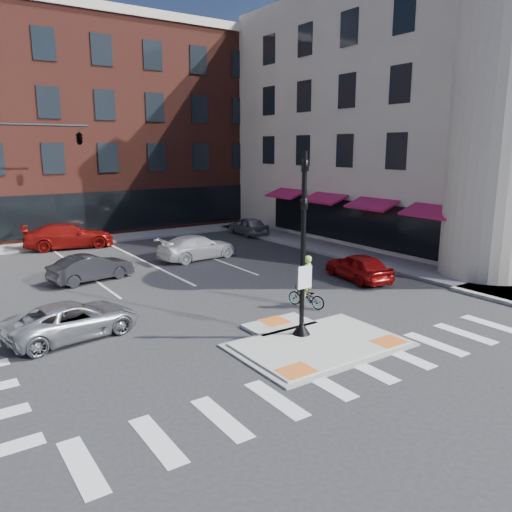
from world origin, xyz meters
TOP-DOWN VIEW (x-y plane):
  - ground at (0.00, 0.00)m, footprint 120.00×120.00m
  - refuge_island at (0.00, -0.26)m, footprint 5.40×4.65m
  - sidewalk_e at (10.80, 10.00)m, footprint 3.00×24.00m
  - sidewalk_n at (3.00, 22.00)m, footprint 26.00×3.00m
  - building_n at (3.00, 31.99)m, footprint 24.40×18.40m
  - building_e at (21.54, 11.50)m, footprint 21.90×23.90m
  - building_far_right at (9.00, 54.00)m, footprint 12.00×12.00m
  - signal_pole at (0.00, 0.40)m, footprint 0.60×0.60m
  - mast_arm_signal at (-3.47, 18.00)m, footprint 6.10×2.24m
  - silver_suv at (-6.24, 4.69)m, footprint 4.60×2.62m
  - red_sedan at (6.93, 4.59)m, footprint 2.12×4.03m
  - white_pickup at (2.75, 13.00)m, footprint 4.86×2.39m
  - bg_car_dark at (-3.64, 11.59)m, footprint 4.04×2.02m
  - bg_car_silver at (9.50, 18.02)m, footprint 1.72×3.90m
  - bg_car_red at (-2.46, 20.34)m, footprint 5.62×3.00m
  - cyclist at (2.21, 2.80)m, footprint 1.06×1.73m

SIDE VIEW (x-z plane):
  - ground at x=0.00m, z-range 0.00..0.00m
  - refuge_island at x=0.00m, z-range -0.01..0.11m
  - sidewalk_e at x=10.80m, z-range 0.00..0.15m
  - sidewalk_n at x=3.00m, z-range 0.00..0.15m
  - silver_suv at x=-6.24m, z-range 0.00..1.21m
  - bg_car_dark at x=-3.64m, z-range 0.00..1.27m
  - bg_car_silver at x=9.50m, z-range 0.00..1.31m
  - red_sedan at x=6.93m, z-range 0.00..1.31m
  - white_pickup at x=2.75m, z-range 0.00..1.36m
  - cyclist at x=2.21m, z-range -0.34..1.75m
  - bg_car_red at x=-2.46m, z-range 0.00..1.55m
  - signal_pole at x=0.00m, z-range -0.63..5.35m
  - building_far_right at x=9.00m, z-range 0.00..12.00m
  - mast_arm_signal at x=-3.47m, z-range 2.21..10.21m
  - building_n at x=3.00m, z-range 0.05..15.55m
  - building_e at x=21.54m, z-range -0.81..16.89m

